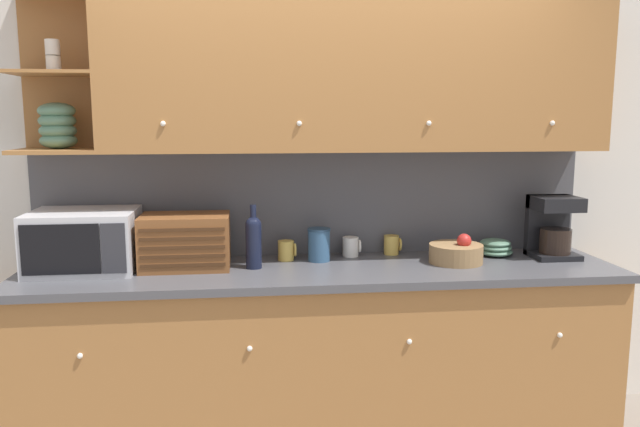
% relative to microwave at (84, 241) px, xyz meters
% --- Properties ---
extents(ground_plane, '(24.00, 24.00, 0.00)m').
position_rel_microwave_xyz_m(ground_plane, '(1.20, 0.24, -1.11)').
color(ground_plane, slate).
extents(wall_back, '(5.44, 0.06, 2.60)m').
position_rel_microwave_xyz_m(wall_back, '(1.20, 0.27, 0.19)').
color(wall_back, silver).
rests_on(wall_back, ground_plane).
extents(counter_unit, '(3.06, 0.68, 0.96)m').
position_rel_microwave_xyz_m(counter_unit, '(1.20, -0.08, -0.63)').
color(counter_unit, '#A36B38').
rests_on(counter_unit, ground_plane).
extents(backsplash_panel, '(3.04, 0.01, 0.59)m').
position_rel_microwave_xyz_m(backsplash_panel, '(1.20, 0.24, 0.14)').
color(backsplash_panel, '#4C4C51').
rests_on(backsplash_panel, counter_unit).
extents(upper_cabinets, '(3.04, 0.37, 0.81)m').
position_rel_microwave_xyz_m(upper_cabinets, '(1.36, 0.07, 0.84)').
color(upper_cabinets, '#A36B38').
rests_on(upper_cabinets, backsplash_panel).
extents(microwave, '(0.52, 0.42, 0.30)m').
position_rel_microwave_xyz_m(microwave, '(0.00, 0.00, 0.00)').
color(microwave, silver).
rests_on(microwave, counter_unit).
extents(bread_box, '(0.45, 0.31, 0.28)m').
position_rel_microwave_xyz_m(bread_box, '(0.50, -0.01, -0.01)').
color(bread_box, brown).
rests_on(bread_box, counter_unit).
extents(wine_bottle, '(0.08, 0.08, 0.33)m').
position_rel_microwave_xyz_m(wine_bottle, '(0.85, -0.06, -0.00)').
color(wine_bottle, black).
rests_on(wine_bottle, counter_unit).
extents(mug_blue_second, '(0.10, 0.09, 0.11)m').
position_rel_microwave_xyz_m(mug_blue_second, '(1.03, 0.10, -0.10)').
color(mug_blue_second, gold).
rests_on(mug_blue_second, counter_unit).
extents(storage_canister, '(0.12, 0.12, 0.18)m').
position_rel_microwave_xyz_m(storage_canister, '(1.20, 0.06, -0.06)').
color(storage_canister, '#33567A').
rests_on(storage_canister, counter_unit).
extents(mug, '(0.10, 0.09, 0.11)m').
position_rel_microwave_xyz_m(mug, '(1.39, 0.15, -0.10)').
color(mug, silver).
rests_on(mug, counter_unit).
extents(mug_patterned_third, '(0.10, 0.08, 0.11)m').
position_rel_microwave_xyz_m(mug_patterned_third, '(1.63, 0.18, -0.10)').
color(mug_patterned_third, gold).
rests_on(mug_patterned_third, counter_unit).
extents(fruit_basket, '(0.28, 0.28, 0.16)m').
position_rel_microwave_xyz_m(fruit_basket, '(1.92, -0.07, -0.10)').
color(fruit_basket, '#937047').
rests_on(fruit_basket, counter_unit).
extents(bowl_stack_on_counter, '(0.19, 0.19, 0.09)m').
position_rel_microwave_xyz_m(bowl_stack_on_counter, '(2.19, 0.08, -0.11)').
color(bowl_stack_on_counter, slate).
rests_on(bowl_stack_on_counter, counter_unit).
extents(coffee_maker, '(0.24, 0.22, 0.34)m').
position_rel_microwave_xyz_m(coffee_maker, '(2.49, 0.00, 0.02)').
color(coffee_maker, black).
rests_on(coffee_maker, counter_unit).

